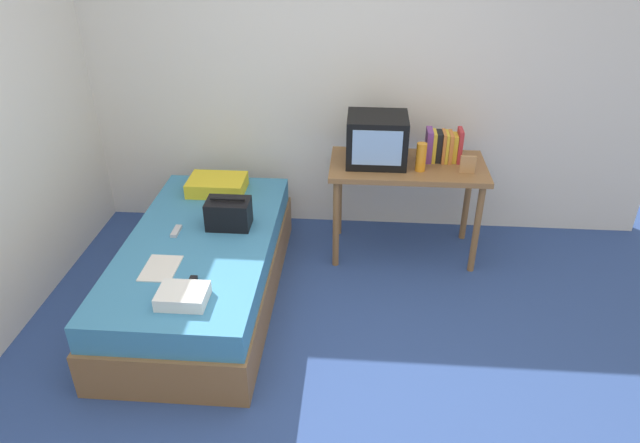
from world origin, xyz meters
TOP-DOWN VIEW (x-y plane):
  - ground_plane at (0.00, 0.00)m, footprint 8.00×8.00m
  - wall_back at (0.00, 2.00)m, footprint 5.20×0.10m
  - bed at (-0.82, 0.77)m, footprint 1.00×2.00m
  - desk at (0.61, 1.49)m, footprint 1.16×0.60m
  - tv at (0.37, 1.51)m, footprint 0.44×0.39m
  - water_bottle at (0.69, 1.38)m, footprint 0.07×0.07m
  - book_row at (0.87, 1.58)m, footprint 0.26×0.16m
  - picture_frame at (1.02, 1.36)m, footprint 0.11×0.02m
  - pillow at (-0.85, 1.47)m, footprint 0.44×0.32m
  - handbag at (-0.64, 0.94)m, footprint 0.30×0.20m
  - magazine at (-0.96, 0.39)m, footprint 0.21×0.29m
  - remote_dark at (-0.72, 0.23)m, footprint 0.04×0.16m
  - remote_silver at (-0.99, 0.83)m, footprint 0.04×0.14m
  - folded_towel at (-0.73, 0.08)m, footprint 0.28×0.22m

SIDE VIEW (x-z plane):
  - ground_plane at x=0.00m, z-range 0.00..0.00m
  - bed at x=-0.82m, z-range 0.00..0.49m
  - magazine at x=-0.96m, z-range 0.49..0.50m
  - remote_dark at x=-0.72m, z-range 0.49..0.51m
  - remote_silver at x=-0.99m, z-range 0.49..0.51m
  - folded_towel at x=-0.73m, z-range 0.49..0.57m
  - pillow at x=-0.85m, z-range 0.49..0.60m
  - handbag at x=-0.64m, z-range 0.48..0.71m
  - desk at x=0.61m, z-range 0.28..1.05m
  - picture_frame at x=1.02m, z-range 0.77..0.90m
  - water_bottle at x=0.69m, z-range 0.77..0.98m
  - book_row at x=0.87m, z-range 0.76..1.00m
  - tv at x=0.37m, z-range 0.77..1.13m
  - wall_back at x=0.00m, z-range 0.00..2.60m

